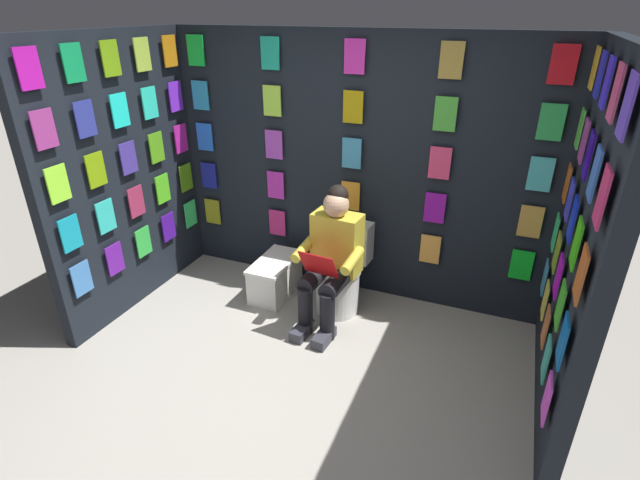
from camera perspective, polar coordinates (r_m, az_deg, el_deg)
The scene contains 7 objects.
ground_plane at distance 3.48m, azimuth -6.63°, elevation -19.32°, with size 30.00×30.00×0.00m, color #9E998E.
display_wall_back at distance 4.29m, azimuth 4.09°, elevation 8.29°, with size 3.49×0.14×2.31m.
display_wall_left at distance 3.27m, azimuth 28.57°, elevation -0.76°, with size 0.14×1.74×2.31m.
display_wall_right at distance 4.43m, azimuth -22.20°, elevation 7.00°, with size 0.14×1.74×2.31m.
toilet at distance 4.26m, azimuth 2.55°, elevation -4.07°, with size 0.42×0.57×0.77m.
person_reading at distance 3.95m, azimuth 1.28°, elevation -2.12°, with size 0.55×0.71×1.19m.
comic_longbox_near at distance 4.52m, azimuth -5.33°, elevation -4.42°, with size 0.31×0.59×0.36m.
Camera 1 is at (-1.27, 2.10, 2.46)m, focal length 26.98 mm.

